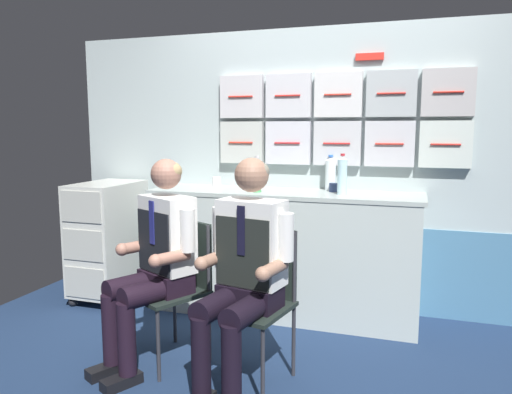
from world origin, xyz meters
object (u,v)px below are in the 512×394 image
(folding_chair_left, at_px, (179,275))
(sparkling_bottle_green, at_px, (257,175))
(crew_member_left, at_px, (156,255))
(crew_member_center, at_px, (244,265))
(service_trolley, at_px, (108,237))
(coffee_cup_spare, at_px, (333,187))
(folding_chair_center, at_px, (259,287))

(folding_chair_left, relative_size, sparkling_bottle_green, 3.17)
(crew_member_left, relative_size, crew_member_center, 0.98)
(sparkling_bottle_green, bearing_deg, service_trolley, -179.13)
(folding_chair_left, height_order, crew_member_center, crew_member_center)
(crew_member_center, relative_size, sparkling_bottle_green, 4.70)
(crew_member_left, bearing_deg, service_trolley, 136.68)
(folding_chair_left, height_order, sparkling_bottle_green, sparkling_bottle_green)
(service_trolley, relative_size, crew_member_center, 0.77)
(folding_chair_left, distance_m, sparkling_bottle_green, 0.99)
(sparkling_bottle_green, xyz_separation_m, coffee_cup_spare, (0.53, 0.19, -0.09))
(service_trolley, height_order, coffee_cup_spare, coffee_cup_spare)
(folding_chair_left, xyz_separation_m, crew_member_center, (0.50, -0.23, 0.17))
(service_trolley, relative_size, folding_chair_center, 1.15)
(sparkling_bottle_green, bearing_deg, folding_chair_center, -71.36)
(folding_chair_left, relative_size, crew_member_center, 0.67)
(service_trolley, height_order, crew_member_left, crew_member_left)
(folding_chair_center, xyz_separation_m, crew_member_center, (-0.03, -0.16, 0.17))
(service_trolley, xyz_separation_m, folding_chair_left, (1.04, -0.77, 0.00))
(folding_chair_left, relative_size, crew_member_left, 0.68)
(crew_member_center, distance_m, coffee_cup_spare, 1.27)
(crew_member_left, xyz_separation_m, coffee_cup_spare, (0.84, 1.12, 0.30))
(crew_member_center, bearing_deg, folding_chair_center, 78.42)
(crew_member_left, bearing_deg, coffee_cup_spare, 53.06)
(folding_chair_left, bearing_deg, sparkling_bottle_green, 73.05)
(folding_chair_left, relative_size, coffee_cup_spare, 13.23)
(crew_member_center, xyz_separation_m, coffee_cup_spare, (0.27, 1.21, 0.29))
(folding_chair_center, distance_m, coffee_cup_spare, 1.17)
(folding_chair_center, bearing_deg, crew_member_center, -101.58)
(coffee_cup_spare, bearing_deg, sparkling_bottle_green, -160.25)
(folding_chair_left, height_order, folding_chair_center, same)
(folding_chair_center, xyz_separation_m, coffee_cup_spare, (0.24, 1.05, 0.45))
(crew_member_left, distance_m, sparkling_bottle_green, 1.06)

